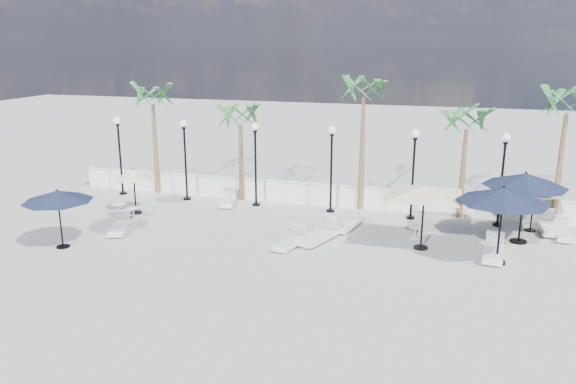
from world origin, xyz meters
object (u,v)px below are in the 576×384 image
(lounger_6, at_px, (563,232))
(parasol_navy_mid, at_px, (503,196))
(parasol_cream_sq_b, at_px, (536,184))
(lounger_1, at_px, (228,200))
(lounger_2, at_px, (290,241))
(lounger_4, at_px, (347,224))
(lounger_5, at_px, (494,251))
(parasol_navy_right, at_px, (525,180))
(parasol_cream_sq_a, at_px, (425,186))
(parasol_cream_small, at_px, (133,175))
(lounger_0, at_px, (119,227))
(parasol_navy_left, at_px, (58,196))
(lounger_3, at_px, (319,235))
(lounger_7, at_px, (548,226))

(lounger_6, height_order, parasol_navy_mid, parasol_navy_mid)
(parasol_navy_mid, height_order, parasol_cream_sq_b, parasol_navy_mid)
(lounger_1, height_order, lounger_2, lounger_1)
(lounger_4, xyz_separation_m, lounger_5, (5.47, -1.60, 0.04))
(parasol_navy_right, distance_m, parasol_cream_sq_a, 3.90)
(parasol_cream_small, bearing_deg, lounger_4, 2.67)
(lounger_0, distance_m, parasol_cream_sq_b, 16.50)
(lounger_4, bearing_deg, parasol_navy_left, -140.45)
(parasol_navy_right, bearing_deg, lounger_3, -163.88)
(lounger_1, height_order, parasol_navy_mid, parasol_navy_mid)
(parasol_cream_sq_a, relative_size, parasol_cream_small, 2.54)
(lounger_2, distance_m, lounger_4, 3.04)
(parasol_navy_left, bearing_deg, parasol_navy_right, 18.17)
(lounger_0, xyz_separation_m, lounger_7, (16.35, 4.80, 0.02))
(lounger_0, height_order, parasol_cream_sq_a, parasol_cream_sq_a)
(lounger_0, xyz_separation_m, parasol_navy_right, (15.13, 3.25, 2.18))
(parasol_navy_right, xyz_separation_m, parasol_cream_small, (-15.83, -0.81, -0.66))
(lounger_4, xyz_separation_m, parasol_navy_right, (6.48, 0.38, 2.20))
(lounger_7, distance_m, parasol_navy_right, 2.93)
(lounger_0, height_order, parasol_navy_mid, parasol_navy_mid)
(lounger_3, bearing_deg, parasol_navy_left, -140.64)
(lounger_6, bearing_deg, lounger_0, -164.77)
(lounger_7, xyz_separation_m, parasol_cream_small, (-17.05, -2.36, 1.51))
(lounger_3, bearing_deg, lounger_0, -152.14)
(parasol_cream_sq_b, bearing_deg, parasol_cream_small, -171.88)
(lounger_3, height_order, parasol_navy_left, parasol_navy_left)
(parasol_navy_left, xyz_separation_m, parasol_navy_right, (16.17, 5.31, 0.46))
(parasol_navy_right, bearing_deg, parasol_cream_sq_a, -154.08)
(lounger_4, relative_size, lounger_6, 0.98)
(lounger_3, height_order, parasol_cream_small, parasol_cream_small)
(parasol_cream_sq_b, bearing_deg, parasol_navy_mid, -110.96)
(lounger_7, relative_size, parasol_navy_left, 0.77)
(lounger_2, height_order, parasol_navy_mid, parasol_navy_mid)
(lounger_5, relative_size, lounger_7, 1.07)
(lounger_2, relative_size, lounger_7, 0.95)
(lounger_2, distance_m, parasol_cream_sq_a, 5.25)
(lounger_2, distance_m, parasol_navy_mid, 7.54)
(lounger_2, distance_m, lounger_6, 10.56)
(lounger_7, bearing_deg, parasol_cream_small, -173.10)
(lounger_3, relative_size, lounger_4, 1.26)
(lounger_2, distance_m, parasol_cream_sq_b, 9.94)
(lounger_1, xyz_separation_m, lounger_7, (13.65, 0.00, 0.02))
(lounger_0, height_order, parasol_cream_small, parasol_cream_small)
(lounger_7, distance_m, parasol_cream_sq_a, 6.12)
(parasol_cream_sq_a, bearing_deg, parasol_navy_left, -164.11)
(parasol_navy_left, bearing_deg, lounger_1, 61.39)
(parasol_cream_sq_b, bearing_deg, lounger_3, -155.17)
(lounger_5, bearing_deg, parasol_cream_sq_b, 71.08)
(parasol_navy_left, bearing_deg, lounger_4, 26.98)
(lounger_2, relative_size, lounger_6, 1.02)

